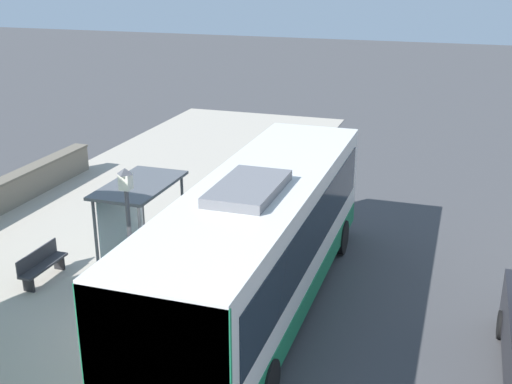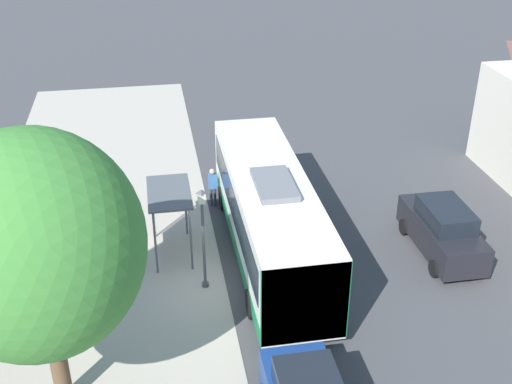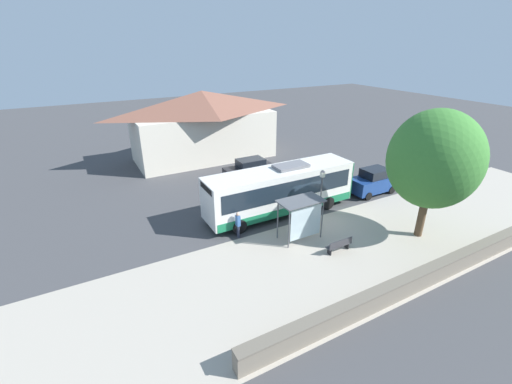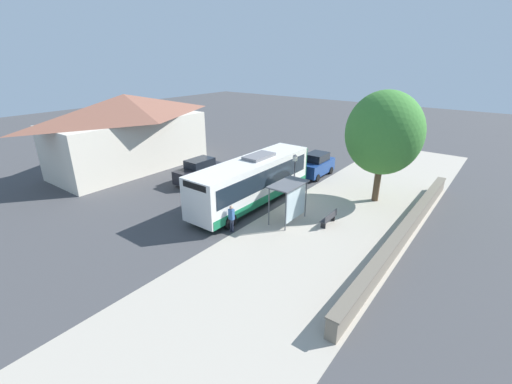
% 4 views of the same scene
% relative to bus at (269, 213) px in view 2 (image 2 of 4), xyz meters
% --- Properties ---
extents(ground_plane, '(120.00, 120.00, 0.00)m').
position_rel_bus_xyz_m(ground_plane, '(-1.85, -1.44, -1.84)').
color(ground_plane, '#424244').
rests_on(ground_plane, ground).
extents(sidewalk_plaza, '(9.00, 44.00, 0.02)m').
position_rel_bus_xyz_m(sidewalk_plaza, '(-6.35, -1.44, -1.83)').
color(sidewalk_plaza, '#ADA393').
rests_on(sidewalk_plaza, ground).
extents(bus, '(2.75, 11.03, 3.55)m').
position_rel_bus_xyz_m(bus, '(0.00, 0.00, 0.00)').
color(bus, silver).
rests_on(bus, ground).
extents(bus_shelter, '(1.56, 2.76, 2.64)m').
position_rel_bus_xyz_m(bus_shelter, '(-3.70, 0.81, 0.30)').
color(bus_shelter, '#515459').
rests_on(bus_shelter, ground).
extents(pedestrian, '(0.34, 0.23, 1.76)m').
position_rel_bus_xyz_m(pedestrian, '(-1.63, 4.15, -0.80)').
color(pedestrian, '#2D3347').
rests_on(pedestrian, ground).
extents(bench, '(0.40, 1.67, 0.88)m').
position_rel_bus_xyz_m(bench, '(-5.98, -0.33, -1.36)').
color(bench, '#333338').
rests_on(bench, ground).
extents(street_lamp_near, '(0.28, 0.28, 3.86)m').
position_rel_bus_xyz_m(street_lamp_near, '(-2.57, -1.54, 0.46)').
color(street_lamp_near, '#4C4C51').
rests_on(street_lamp_near, ground).
extents(shade_tree, '(5.33, 5.33, 8.06)m').
position_rel_bus_xyz_m(shade_tree, '(-6.96, -6.08, 3.27)').
color(shade_tree, brown).
rests_on(shade_tree, ground).
extents(parked_car_far_lane, '(1.89, 4.47, 2.04)m').
position_rel_bus_xyz_m(parked_car_far_lane, '(6.43, -0.91, -0.86)').
color(parked_car_far_lane, black).
rests_on(parked_car_far_lane, ground).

